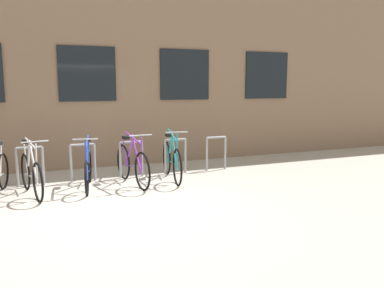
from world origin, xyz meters
name	(u,v)px	position (x,y,z in m)	size (l,w,h in m)	color
ground_plane	(118,205)	(0.00, 0.00, 0.00)	(42.00, 42.00, 0.00)	#9E998E
storefront_building	(75,46)	(0.00, 5.70, 3.04)	(28.00, 5.04, 6.08)	#7A604C
bike_rack	(83,159)	(-0.32, 1.90, 0.47)	(6.52, 0.05, 0.79)	gray
bicycle_teal	(172,160)	(1.44, 1.45, 0.40)	(0.44, 1.81, 1.08)	black
bicycle_blue	(88,169)	(-0.29, 1.35, 0.37)	(0.48, 1.67, 1.04)	black
bicycle_purple	(132,164)	(0.57, 1.35, 0.40)	(0.44, 1.80, 1.06)	black
bicycle_silver	(31,174)	(-1.30, 1.23, 0.38)	(0.50, 1.69, 1.05)	black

